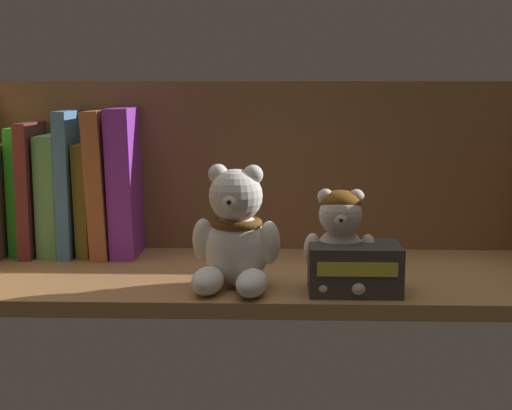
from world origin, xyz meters
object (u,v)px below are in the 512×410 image
at_px(book_4, 73,182).
at_px(teddy_bear_larger, 235,236).
at_px(book_1, 22,190).
at_px(small_product_box, 354,268).
at_px(book_0, 8,198).
at_px(book_3, 55,194).
at_px(book_7, 127,181).
at_px(book_2, 36,187).
at_px(book_5, 88,198).
at_px(book_6, 105,182).
at_px(teddy_bear_smaller, 340,242).

height_order(book_4, teddy_bear_larger, book_4).
height_order(book_1, small_product_box, book_1).
bearing_deg(book_1, small_product_box, -23.72).
relative_size(book_0, teddy_bear_larger, 1.07).
xyz_separation_m(book_0, book_1, (0.02, 0.00, 0.01)).
bearing_deg(book_3, book_1, 180.00).
height_order(book_0, book_7, book_7).
xyz_separation_m(book_3, teddy_bear_larger, (0.29, -0.20, -0.02)).
distance_m(book_2, book_7, 0.14).
bearing_deg(book_5, book_2, 180.00).
bearing_deg(book_3, book_5, 0.00).
height_order(book_3, book_4, book_4).
bearing_deg(book_3, book_0, 180.00).
distance_m(book_7, teddy_bear_larger, 0.27).
xyz_separation_m(book_6, book_7, (0.03, 0.00, 0.00)).
bearing_deg(teddy_bear_smaller, book_5, 151.83).
bearing_deg(teddy_bear_smaller, book_2, 156.23).
bearing_deg(book_4, teddy_bear_larger, -37.35).
xyz_separation_m(book_1, book_3, (0.05, 0.00, -0.01)).
bearing_deg(book_0, book_2, 0.00).
xyz_separation_m(book_1, book_7, (0.16, 0.00, 0.01)).
bearing_deg(small_product_box, book_4, 152.30).
xyz_separation_m(book_2, book_6, (0.11, 0.00, 0.01)).
height_order(book_2, book_3, book_2).
xyz_separation_m(book_2, small_product_box, (0.47, -0.22, -0.07)).
bearing_deg(book_1, book_3, 0.00).
relative_size(book_0, book_4, 0.77).
relative_size(book_0, book_3, 0.93).
height_order(book_1, teddy_bear_smaller, book_1).
distance_m(book_4, book_6, 0.05).
height_order(book_0, teddy_bear_smaller, book_0).
bearing_deg(book_7, book_0, 180.00).
xyz_separation_m(book_6, small_product_box, (0.36, -0.22, -0.08)).
distance_m(book_4, small_product_box, 0.47).
height_order(teddy_bear_larger, teddy_bear_smaller, teddy_bear_larger).
bearing_deg(book_4, book_6, 0.00).
xyz_separation_m(book_0, book_5, (0.12, 0.00, 0.00)).
distance_m(book_1, book_5, 0.10).
bearing_deg(small_product_box, book_2, 155.26).
bearing_deg(teddy_bear_larger, small_product_box, -6.14).
bearing_deg(book_2, book_5, 0.00).
height_order(book_7, small_product_box, book_7).
relative_size(book_0, book_1, 0.87).
bearing_deg(book_4, book_7, 0.00).
relative_size(book_3, teddy_bear_larger, 1.15).
distance_m(book_0, book_6, 0.15).
height_order(teddy_bear_smaller, small_product_box, teddy_bear_smaller).
height_order(book_3, book_5, book_3).
relative_size(book_6, small_product_box, 1.93).
bearing_deg(book_0, book_4, 0.00).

